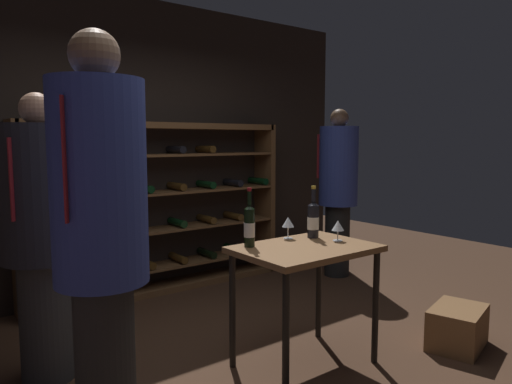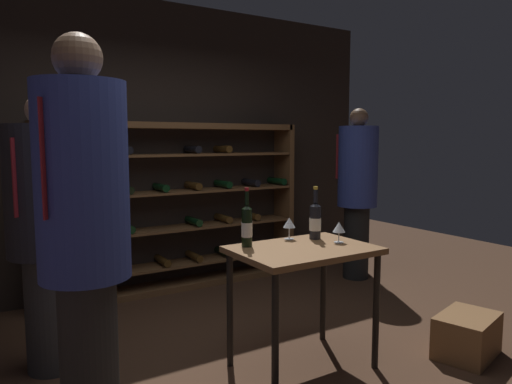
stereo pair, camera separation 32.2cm
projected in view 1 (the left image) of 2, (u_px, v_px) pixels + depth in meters
name	position (u px, v px, depth m)	size (l,w,h in m)	color
ground_plane	(250.00, 368.00, 3.19)	(10.19, 10.19, 0.00)	#472D1E
back_wall	(123.00, 147.00, 4.69)	(5.54, 0.10, 2.92)	black
wine_rack	(159.00, 209.00, 4.76)	(2.72, 0.32, 1.70)	brown
tasting_table	(305.00, 261.00, 3.17)	(0.91, 0.64, 0.83)	brown
person_host_in_suit	(101.00, 229.00, 2.20)	(0.43, 0.43, 2.02)	#252525
person_bystander_dark_jacket	(42.00, 226.00, 2.96)	(0.50, 0.50, 1.82)	#2E2E2E
person_bystander_red_print	(338.00, 185.00, 5.29)	(0.43, 0.43, 1.87)	black
wine_crate	(457.00, 327.00, 3.51)	(0.48, 0.34, 0.30)	brown
wine_bottle_black_capsule	(313.00, 219.00, 3.42)	(0.08, 0.08, 0.38)	black
wine_bottle_red_label	(249.00, 226.00, 3.13)	(0.07, 0.07, 0.39)	black
wine_glass_stemmed_right	(288.00, 223.00, 3.39)	(0.09, 0.09, 0.16)	silver
wine_glass_stemmed_center	(338.00, 226.00, 3.31)	(0.09, 0.09, 0.15)	silver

